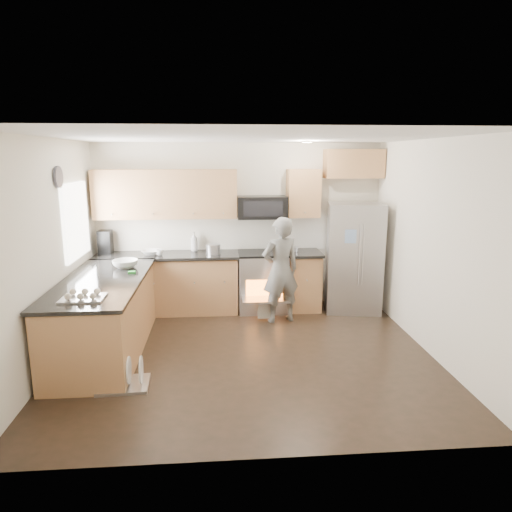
{
  "coord_description": "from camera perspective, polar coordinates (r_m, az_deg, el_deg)",
  "views": [
    {
      "loc": [
        -0.31,
        -5.23,
        2.38
      ],
      "look_at": [
        0.15,
        0.5,
        1.13
      ],
      "focal_mm": 32.0,
      "sensor_mm": 36.0,
      "label": 1
    }
  ],
  "objects": [
    {
      "name": "peninsula",
      "position": [
        5.98,
        -18.4,
        -7.09
      ],
      "size": [
        0.96,
        2.36,
        1.03
      ],
      "color": "#A17140",
      "rests_on": "ground"
    },
    {
      "name": "dish_rack",
      "position": [
        5.19,
        -16.26,
        -14.49
      ],
      "size": [
        0.55,
        0.45,
        0.33
      ],
      "rotation": [
        0.0,
        0.0,
        0.05
      ],
      "color": "#B7B7BC",
      "rests_on": "ground"
    },
    {
      "name": "back_cabinet_run",
      "position": [
        7.13,
        -6.75,
        0.71
      ],
      "size": [
        4.45,
        0.64,
        2.5
      ],
      "color": "#A17140",
      "rests_on": "ground"
    },
    {
      "name": "refrigerator",
      "position": [
        7.26,
        12.16,
        -0.21
      ],
      "size": [
        0.93,
        0.78,
        1.69
      ],
      "rotation": [
        0.0,
        0.0,
        -0.17
      ],
      "color": "#B7B7BC",
      "rests_on": "ground"
    },
    {
      "name": "person",
      "position": [
        6.62,
        3.09,
        -1.77
      ],
      "size": [
        0.65,
        0.52,
        1.55
      ],
      "primitive_type": "imported",
      "rotation": [
        0.0,
        0.0,
        3.43
      ],
      "color": "slate",
      "rests_on": "ground"
    },
    {
      "name": "ground",
      "position": [
        5.76,
        -1.12,
        -12.18
      ],
      "size": [
        4.5,
        4.5,
        0.0
      ],
      "primitive_type": "plane",
      "color": "black",
      "rests_on": "ground"
    },
    {
      "name": "stove_range",
      "position": [
        7.16,
        0.82,
        -1.51
      ],
      "size": [
        0.76,
        0.97,
        1.79
      ],
      "color": "#B7B7BC",
      "rests_on": "ground"
    },
    {
      "name": "room_shell",
      "position": [
        5.3,
        -1.6,
        4.6
      ],
      "size": [
        4.54,
        4.04,
        2.62
      ],
      "color": "white",
      "rests_on": "ground"
    }
  ]
}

